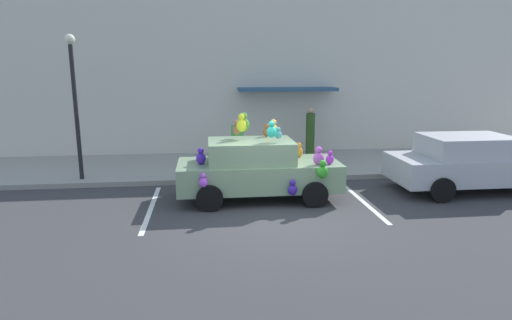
{
  "coord_description": "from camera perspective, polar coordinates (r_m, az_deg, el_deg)",
  "views": [
    {
      "loc": [
        -1.5,
        -9.27,
        3.39
      ],
      "look_at": [
        -0.17,
        2.05,
        0.9
      ],
      "focal_mm": 30.3,
      "sensor_mm": 36.0,
      "label": 1
    }
  ],
  "objects": [
    {
      "name": "parking_stripe_rear",
      "position": [
        10.9,
        -13.68,
        -6.14
      ],
      "size": [
        0.12,
        3.6,
        0.01
      ],
      "primitive_type": "cube",
      "color": "silver",
      "rests_on": "ground"
    },
    {
      "name": "parking_stripe_front",
      "position": [
        11.51,
        13.72,
        -5.15
      ],
      "size": [
        0.12,
        3.6,
        0.01
      ],
      "primitive_type": "cube",
      "color": "silver",
      "rests_on": "ground"
    },
    {
      "name": "sidewalk",
      "position": [
        14.73,
        -0.68,
        -0.68
      ],
      "size": [
        24.0,
        4.0,
        0.15
      ],
      "primitive_type": "cube",
      "color": "gray",
      "rests_on": "ground"
    },
    {
      "name": "pedestrian_near_shopfront",
      "position": [
        15.95,
        7.17,
        3.55
      ],
      "size": [
        0.32,
        0.32,
        1.77
      ],
      "color": "#304E1F",
      "rests_on": "sidewalk"
    },
    {
      "name": "street_lamp_post",
      "position": [
        13.3,
        -22.84,
        8.15
      ],
      "size": [
        0.28,
        0.28,
        4.09
      ],
      "color": "black",
      "rests_on": "sidewalk"
    },
    {
      "name": "pedestrian_walking_past",
      "position": [
        13.16,
        -2.45,
        1.51
      ],
      "size": [
        0.38,
        0.38,
        1.69
      ],
      "color": "#50B04C",
      "rests_on": "sidewalk"
    },
    {
      "name": "storefront_building",
      "position": [
        16.48,
        -1.46,
        11.64
      ],
      "size": [
        24.0,
        1.25,
        6.4
      ],
      "color": "beige",
      "rests_on": "ground"
    },
    {
      "name": "teddy_bear_on_sidewalk",
      "position": [
        13.37,
        4.33,
        -0.15
      ],
      "size": [
        0.41,
        0.34,
        0.78
      ],
      "color": "brown",
      "rests_on": "sidewalk"
    },
    {
      "name": "ground_plane",
      "position": [
        9.98,
        2.36,
        -7.54
      ],
      "size": [
        60.0,
        60.0,
        0.0
      ],
      "primitive_type": "plane",
      "color": "#38383A"
    },
    {
      "name": "plush_covered_car",
      "position": [
        11.09,
        0.15,
        -1.12
      ],
      "size": [
        4.12,
        1.99,
        2.23
      ],
      "color": "gray",
      "rests_on": "ground"
    },
    {
      "name": "parked_sedan_behind",
      "position": [
        13.24,
        26.49,
        -0.31
      ],
      "size": [
        4.41,
        2.06,
        1.54
      ],
      "color": "#B7B7BC",
      "rests_on": "ground"
    }
  ]
}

